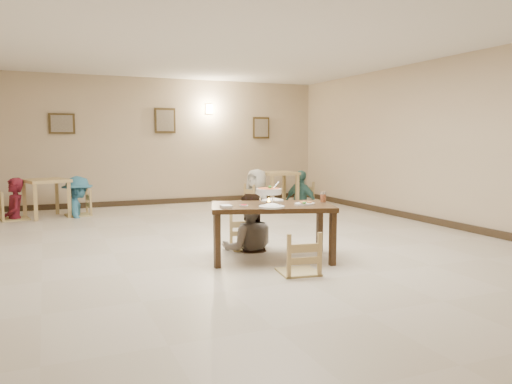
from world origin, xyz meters
name	(u,v)px	position (x,y,z in m)	size (l,w,h in m)	color
floor	(234,243)	(0.00, 0.00, 0.00)	(10.00, 10.00, 0.00)	beige
ceiling	(234,39)	(0.00, 0.00, 3.00)	(10.00, 10.00, 0.00)	silver
wall_back	(161,142)	(0.00, 5.00, 1.50)	(10.00, 10.00, 0.00)	tan
wall_right	(444,142)	(4.00, 0.00, 1.50)	(10.00, 10.00, 0.00)	tan
baseboard_back	(162,201)	(0.00, 4.97, 0.06)	(8.00, 0.06, 0.12)	#302316
baseboard_right	(439,222)	(3.97, 0.00, 0.06)	(0.06, 10.00, 0.12)	#302316
picture_a	(62,124)	(-2.20, 4.96, 1.90)	(0.55, 0.04, 0.45)	#3A2B13
picture_b	(165,121)	(0.10, 4.96, 2.00)	(0.50, 0.04, 0.60)	#3A2B13
picture_c	(261,128)	(2.60, 4.96, 1.85)	(0.45, 0.04, 0.55)	#3A2B13
wall_sconce	(209,109)	(1.20, 4.96, 2.30)	(0.16, 0.05, 0.22)	#FFD88C
main_table	(272,211)	(0.08, -1.16, 0.64)	(1.73, 1.29, 0.72)	#3A2615
chair_far	(245,218)	(0.02, -0.39, 0.44)	(0.41, 0.41, 0.88)	tan
chair_near	(299,233)	(0.09, -1.88, 0.47)	(0.44, 0.44, 0.95)	tan
main_diner	(249,194)	(0.03, -0.49, 0.79)	(0.77, 0.60, 1.59)	gray
curry_warmer	(269,191)	(0.04, -1.16, 0.89)	(0.36, 0.32, 0.29)	silver
rice_plate_far	(273,200)	(0.21, -0.90, 0.74)	(0.31, 0.31, 0.07)	white
rice_plate_near	(272,206)	(-0.05, -1.45, 0.74)	(0.31, 0.31, 0.07)	white
fried_plate	(305,203)	(0.45, -1.36, 0.74)	(0.27, 0.27, 0.06)	white
chili_dish	(244,206)	(-0.32, -1.20, 0.73)	(0.11, 0.11, 0.02)	white
napkin_cutlery	(226,206)	(-0.56, -1.21, 0.74)	(0.16, 0.25, 0.03)	white
drink_glass	(323,198)	(0.78, -1.26, 0.79)	(0.07, 0.07, 0.14)	white
bg_table_left	(46,186)	(-2.57, 3.79, 0.63)	(0.98, 0.98, 0.77)	tan
bg_table_right	(278,178)	(2.53, 3.77, 0.64)	(0.81, 0.81, 0.78)	tan
bg_chair_ll	(14,193)	(-3.16, 3.73, 0.53)	(0.50, 0.50, 1.06)	tan
bg_chair_lr	(77,191)	(-1.99, 3.80, 0.50)	(0.47, 0.47, 1.01)	tan
bg_chair_rl	(257,185)	(1.95, 3.72, 0.49)	(0.46, 0.46, 0.98)	tan
bg_chair_rr	(301,183)	(3.11, 3.70, 0.50)	(0.47, 0.47, 1.00)	tan
bg_diner_a	(13,178)	(-3.16, 3.73, 0.81)	(0.59, 0.39, 1.63)	#5B1320
bg_diner_b	(77,176)	(-1.99, 3.80, 0.81)	(1.04, 0.60, 1.62)	teal
bg_diner_c	(257,169)	(1.95, 3.72, 0.87)	(0.85, 0.55, 1.73)	silver
bg_diner_d	(301,170)	(3.11, 3.70, 0.81)	(0.95, 0.40, 1.62)	teal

